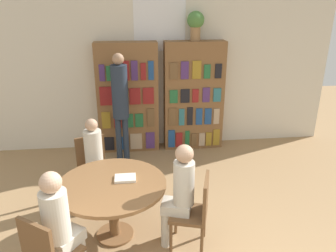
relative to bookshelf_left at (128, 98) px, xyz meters
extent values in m
cube|color=beige|center=(0.60, 0.20, 0.51)|extent=(6.40, 0.06, 3.00)
cube|color=white|center=(0.60, 0.16, 1.36)|extent=(0.90, 0.01, 1.10)
cube|color=brown|center=(0.00, 0.01, 0.00)|extent=(1.08, 0.32, 1.99)
cube|color=black|center=(-0.37, -0.16, -0.80)|extent=(0.17, 0.02, 0.25)
cube|color=navy|center=(-0.12, -0.16, -0.80)|extent=(0.17, 0.02, 0.25)
cube|color=tan|center=(0.12, -0.16, -0.78)|extent=(0.22, 0.02, 0.30)
cube|color=#4C2D6B|center=(0.38, -0.16, -0.77)|extent=(0.16, 0.02, 0.31)
cube|color=olive|center=(-0.40, -0.16, -0.35)|extent=(0.15, 0.02, 0.30)
cube|color=maroon|center=(-0.20, -0.16, -0.38)|extent=(0.13, 0.02, 0.24)
cube|color=#236638|center=(0.00, -0.16, -0.37)|extent=(0.16, 0.02, 0.25)
cube|color=#236638|center=(0.19, -0.16, -0.37)|extent=(0.14, 0.02, 0.25)
cube|color=brown|center=(0.40, -0.16, -0.33)|extent=(0.13, 0.02, 0.34)
cube|color=maroon|center=(-0.37, -0.16, 0.10)|extent=(0.22, 0.02, 0.33)
cube|color=#236638|center=(-0.12, -0.16, 0.10)|extent=(0.20, 0.02, 0.34)
cube|color=maroon|center=(0.13, -0.16, 0.08)|extent=(0.19, 0.02, 0.29)
cube|color=maroon|center=(0.36, -0.16, 0.08)|extent=(0.19, 0.02, 0.29)
cube|color=#4C2D6B|center=(-0.41, -0.16, 0.51)|extent=(0.09, 0.02, 0.28)
cube|color=#236638|center=(-0.29, -0.16, 0.49)|extent=(0.11, 0.02, 0.26)
cube|color=#4C2D6B|center=(-0.14, -0.16, 0.52)|extent=(0.13, 0.02, 0.30)
cube|color=maroon|center=(0.00, -0.16, 0.53)|extent=(0.11, 0.02, 0.34)
cube|color=#4C2D6B|center=(0.13, -0.16, 0.53)|extent=(0.11, 0.02, 0.34)
cube|color=maroon|center=(0.28, -0.16, 0.51)|extent=(0.09, 0.02, 0.29)
cube|color=navy|center=(0.42, -0.16, 0.53)|extent=(0.10, 0.02, 0.33)
cube|color=brown|center=(1.20, 0.01, 0.00)|extent=(1.08, 0.32, 1.99)
cube|color=navy|center=(0.78, -0.16, -0.76)|extent=(0.12, 0.02, 0.34)
cube|color=maroon|center=(0.92, -0.16, -0.79)|extent=(0.13, 0.02, 0.28)
cube|color=#236638|center=(1.07, -0.16, -0.77)|extent=(0.08, 0.02, 0.31)
cube|color=brown|center=(1.20, -0.16, -0.80)|extent=(0.09, 0.02, 0.25)
cube|color=tan|center=(1.36, -0.16, -0.80)|extent=(0.11, 0.02, 0.26)
cube|color=olive|center=(1.49, -0.16, -0.80)|extent=(0.10, 0.02, 0.26)
cube|color=olive|center=(1.63, -0.16, -0.77)|extent=(0.12, 0.02, 0.32)
cube|color=brown|center=(0.80, -0.16, -0.33)|extent=(0.14, 0.02, 0.34)
cube|color=#2D707A|center=(0.96, -0.16, -0.34)|extent=(0.10, 0.02, 0.31)
cube|color=black|center=(1.11, -0.16, -0.33)|extent=(0.10, 0.02, 0.34)
cube|color=navy|center=(1.28, -0.16, -0.34)|extent=(0.12, 0.02, 0.31)
cube|color=navy|center=(1.45, -0.16, -0.34)|extent=(0.12, 0.02, 0.31)
cube|color=tan|center=(1.61, -0.16, -0.35)|extent=(0.11, 0.02, 0.30)
cube|color=#236638|center=(0.81, -0.16, 0.05)|extent=(0.14, 0.02, 0.24)
cube|color=black|center=(1.02, -0.16, 0.06)|extent=(0.16, 0.02, 0.25)
cube|color=maroon|center=(1.21, -0.16, 0.06)|extent=(0.11, 0.02, 0.24)
cube|color=#4C2D6B|center=(1.40, -0.16, 0.07)|extent=(0.13, 0.02, 0.27)
cube|color=#2D707A|center=(1.60, -0.16, 0.06)|extent=(0.14, 0.02, 0.25)
cube|color=brown|center=(0.81, -0.16, 0.51)|extent=(0.14, 0.02, 0.29)
cube|color=#4C2D6B|center=(1.00, -0.16, 0.52)|extent=(0.14, 0.02, 0.31)
cube|color=olive|center=(1.21, -0.16, 0.52)|extent=(0.16, 0.02, 0.31)
cube|color=#236638|center=(1.40, -0.16, 0.49)|extent=(0.11, 0.02, 0.25)
cube|color=black|center=(1.60, -0.16, 0.49)|extent=(0.12, 0.02, 0.25)
cylinder|color=#997047|center=(1.20, 0.01, 1.11)|extent=(0.17, 0.17, 0.23)
sphere|color=#4C7F3D|center=(1.20, 0.01, 1.34)|extent=(0.29, 0.29, 0.29)
cylinder|color=brown|center=(-0.19, -2.48, -0.97)|extent=(0.44, 0.44, 0.03)
cylinder|color=brown|center=(-0.19, -2.48, -0.64)|extent=(0.12, 0.12, 0.65)
cylinder|color=brown|center=(-0.19, -2.48, -0.29)|extent=(1.24, 1.24, 0.04)
cube|color=brown|center=(-0.80, -3.35, -0.33)|extent=(0.35, 0.26, 0.45)
cube|color=brown|center=(-0.48, -1.65, -0.57)|extent=(0.51, 0.51, 0.04)
cube|color=brown|center=(-0.54, -1.48, -0.33)|extent=(0.39, 0.17, 0.45)
cylinder|color=brown|center=(-0.26, -1.75, -0.79)|extent=(0.04, 0.04, 0.40)
cylinder|color=brown|center=(-0.59, -1.86, -0.79)|extent=(0.04, 0.04, 0.40)
cylinder|color=brown|center=(-0.38, -1.43, -0.79)|extent=(0.04, 0.04, 0.40)
cylinder|color=brown|center=(-0.70, -1.54, -0.79)|extent=(0.04, 0.04, 0.40)
cube|color=brown|center=(0.65, -2.73, -0.57)|extent=(0.50, 0.50, 0.04)
cube|color=brown|center=(0.82, -2.78, -0.33)|extent=(0.15, 0.39, 0.45)
cylinder|color=brown|center=(0.44, -2.84, -0.79)|extent=(0.04, 0.04, 0.40)
cylinder|color=brown|center=(0.54, -2.52, -0.79)|extent=(0.04, 0.04, 0.40)
cylinder|color=brown|center=(0.76, -2.94, -0.79)|extent=(0.04, 0.04, 0.40)
cylinder|color=brown|center=(0.86, -2.62, -0.79)|extent=(0.04, 0.04, 0.40)
cube|color=beige|center=(-0.43, -1.78, -0.49)|extent=(0.33, 0.38, 0.12)
cylinder|color=beige|center=(-0.46, -1.70, -0.18)|extent=(0.24, 0.24, 0.50)
sphere|color=tan|center=(-0.46, -1.70, 0.15)|extent=(0.16, 0.16, 0.16)
cylinder|color=beige|center=(-0.34, -1.86, -0.77)|extent=(0.10, 0.10, 0.44)
cylinder|color=beige|center=(-0.46, -1.90, -0.77)|extent=(0.10, 0.10, 0.44)
cube|color=beige|center=(0.52, -2.69, -0.49)|extent=(0.37, 0.31, 0.12)
cylinder|color=beige|center=(0.59, -2.71, -0.18)|extent=(0.23, 0.23, 0.50)
sphere|color=tan|center=(0.59, -2.71, 0.16)|extent=(0.20, 0.20, 0.20)
cylinder|color=beige|center=(0.39, -2.72, -0.77)|extent=(0.10, 0.10, 0.44)
cylinder|color=beige|center=(0.43, -2.60, -0.77)|extent=(0.10, 0.10, 0.44)
cube|color=beige|center=(-0.61, -3.08, -0.49)|extent=(0.39, 0.41, 0.12)
cylinder|color=beige|center=(-0.66, -3.15, -0.18)|extent=(0.25, 0.25, 0.50)
sphere|color=tan|center=(-0.66, -3.15, 0.17)|extent=(0.20, 0.20, 0.20)
cylinder|color=beige|center=(-0.61, -2.95, -0.77)|extent=(0.10, 0.10, 0.44)
cylinder|color=#232D3D|center=(-0.18, -0.50, -0.58)|extent=(0.10, 0.10, 0.81)
cylinder|color=#232D3D|center=(-0.06, -0.50, -0.58)|extent=(0.10, 0.10, 0.81)
cylinder|color=#232D3D|center=(-0.12, -0.50, 0.26)|extent=(0.27, 0.27, 0.88)
sphere|color=#A37A5B|center=(-0.12, -0.50, 0.79)|extent=(0.19, 0.19, 0.19)
cylinder|color=#232D3D|center=(-0.04, -0.25, 0.48)|extent=(0.07, 0.30, 0.07)
cube|color=silver|center=(-0.04, -2.41, -0.26)|extent=(0.24, 0.18, 0.03)
camera|label=1|loc=(0.08, -5.73, 1.65)|focal=35.00mm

